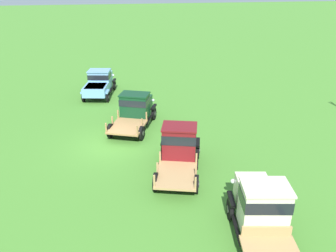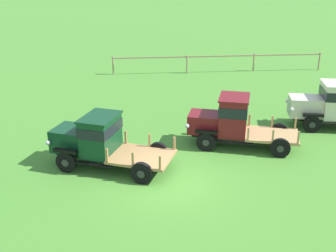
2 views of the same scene
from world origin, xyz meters
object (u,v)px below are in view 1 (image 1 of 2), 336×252
at_px(vintage_truck_midrow_center, 179,145).
at_px(vintage_truck_far_side, 261,207).
at_px(vintage_truck_second_in_line, 136,108).
at_px(vintage_truck_foreground_near, 100,82).

xyz_separation_m(vintage_truck_midrow_center, vintage_truck_far_side, (5.35, 1.74, 0.01)).
bearing_deg(vintage_truck_second_in_line, vintage_truck_far_side, 16.21).
relative_size(vintage_truck_foreground_near, vintage_truck_midrow_center, 0.99).
bearing_deg(vintage_truck_far_side, vintage_truck_midrow_center, -162.01).
xyz_separation_m(vintage_truck_second_in_line, vintage_truck_far_side, (11.14, 3.24, 0.07)).
relative_size(vintage_truck_midrow_center, vintage_truck_far_side, 1.05).
distance_m(vintage_truck_second_in_line, vintage_truck_far_side, 11.60).
xyz_separation_m(vintage_truck_foreground_near, vintage_truck_far_side, (17.71, 5.42, 0.13)).
bearing_deg(vintage_truck_midrow_center, vintage_truck_second_in_line, -165.46).
relative_size(vintage_truck_foreground_near, vintage_truck_second_in_line, 0.97).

